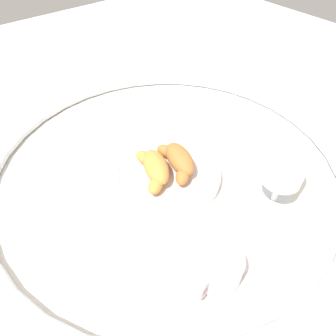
# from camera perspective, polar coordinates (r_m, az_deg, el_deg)

# --- Properties ---
(ground_plane) EXTENTS (2.20, 2.20, 0.00)m
(ground_plane) POSITION_cam_1_polar(r_m,az_deg,el_deg) (0.71, -0.18, -0.32)
(ground_plane) COLOR silver
(table_chrome_rim) EXTENTS (0.78, 0.78, 0.02)m
(table_chrome_rim) POSITION_cam_1_polar(r_m,az_deg,el_deg) (0.70, -0.18, 0.38)
(table_chrome_rim) COLOR silver
(table_chrome_rim) RESTS_ON ground_plane
(pastry_plate) EXTENTS (0.23, 0.23, 0.02)m
(pastry_plate) POSITION_cam_1_polar(r_m,az_deg,el_deg) (0.68, -0.00, -1.02)
(pastry_plate) COLOR silver
(pastry_plate) RESTS_ON ground_plane
(croissant_large) EXTENTS (0.13, 0.09, 0.04)m
(croissant_large) POSITION_cam_1_polar(r_m,az_deg,el_deg) (0.67, 1.87, 1.46)
(croissant_large) COLOR #AD6B33
(croissant_large) RESTS_ON pastry_plate
(croissant_small) EXTENTS (0.13, 0.09, 0.04)m
(croissant_small) POSITION_cam_1_polar(r_m,az_deg,el_deg) (0.65, -2.45, 0.04)
(croissant_small) COLOR #CC893D
(croissant_small) RESTS_ON pastry_plate
(coffee_cup_near) EXTENTS (0.14, 0.14, 0.06)m
(coffee_cup_near) POSITION_cam_1_polar(r_m,az_deg,el_deg) (0.54, 8.92, -17.70)
(coffee_cup_near) COLOR silver
(coffee_cup_near) RESTS_ON ground_plane
(juice_glass_left) EXTENTS (0.08, 0.08, 0.14)m
(juice_glass_left) POSITION_cam_1_polar(r_m,az_deg,el_deg) (0.62, 20.28, 0.18)
(juice_glass_left) COLOR white
(juice_glass_left) RESTS_ON ground_plane
(folded_napkin) EXTENTS (0.15, 0.15, 0.01)m
(folded_napkin) POSITION_cam_1_polar(r_m,az_deg,el_deg) (0.76, 14.58, 2.17)
(folded_napkin) COLOR silver
(folded_napkin) RESTS_ON ground_plane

